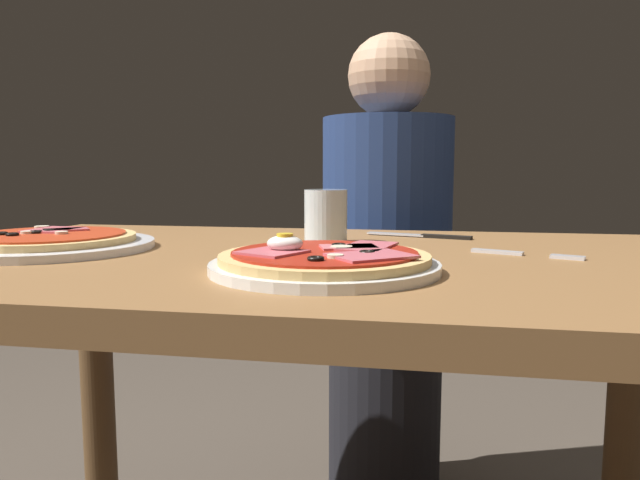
% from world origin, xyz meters
% --- Properties ---
extents(dining_table, '(1.20, 0.73, 0.73)m').
position_xyz_m(dining_table, '(0.00, 0.00, 0.61)').
color(dining_table, olive).
rests_on(dining_table, ground).
extents(pizza_foreground, '(0.28, 0.28, 0.05)m').
position_xyz_m(pizza_foreground, '(0.05, -0.14, 0.75)').
color(pizza_foreground, white).
rests_on(pizza_foreground, dining_table).
extents(pizza_across_left, '(0.32, 0.32, 0.03)m').
position_xyz_m(pizza_across_left, '(-0.41, -0.02, 0.74)').
color(pizza_across_left, white).
rests_on(pizza_across_left, dining_table).
extents(water_glass_near, '(0.07, 0.07, 0.09)m').
position_xyz_m(water_glass_near, '(-0.00, 0.13, 0.77)').
color(water_glass_near, silver).
rests_on(water_glass_near, dining_table).
extents(fork, '(0.15, 0.07, 0.00)m').
position_xyz_m(fork, '(0.30, 0.05, 0.73)').
color(fork, silver).
rests_on(fork, dining_table).
extents(knife, '(0.19, 0.07, 0.01)m').
position_xyz_m(knife, '(0.16, 0.25, 0.74)').
color(knife, silver).
rests_on(knife, dining_table).
extents(diner_person, '(0.32, 0.32, 1.18)m').
position_xyz_m(diner_person, '(0.07, 0.64, 0.56)').
color(diner_person, black).
rests_on(diner_person, ground).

